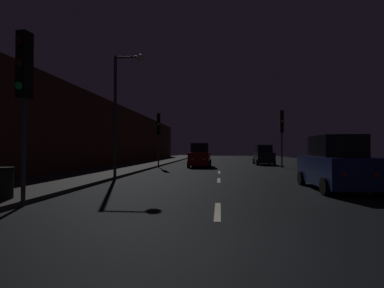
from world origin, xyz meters
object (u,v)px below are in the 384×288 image
Objects in this scene: traffic_light_far_right at (282,126)px; car_parked_right_near at (335,165)px; streetlamp_overhead at (124,96)px; trash_bin_curbside at (3,183)px; car_parked_right_far at (264,156)px; traffic_light_far_left at (159,128)px; car_approaching_headlights at (200,156)px; traffic_light_near_left at (24,79)px.

traffic_light_far_right reaches higher than car_parked_right_near.
streetlamp_overhead reaches higher than trash_bin_curbside.
trash_bin_curbside is 24.96m from car_parked_right_far.
car_parked_right_near is at bearing 27.51° from traffic_light_far_left.
traffic_light_far_right is 10.80m from traffic_light_far_left.
car_parked_right_far is (10.91, 22.45, 0.32)m from trash_bin_curbside.
trash_bin_curbside is 18.62m from car_approaching_headlights.
car_approaching_headlights is at bearing 95.78° from traffic_light_far_left.
streetlamp_overhead reaches higher than traffic_light_far_left.
car_parked_right_near reaches higher than car_parked_right_far.
traffic_light_near_left is at bearing -11.53° from car_approaching_headlights.
traffic_light_far_left is 1.12× the size of car_approaching_headlights.
traffic_light_far_right reaches higher than car_approaching_headlights.
traffic_light_far_left reaches higher than car_approaching_headlights.
traffic_light_far_right reaches higher than car_parked_right_far.
traffic_light_near_left reaches higher than car_parked_right_near.
car_parked_right_near is (10.10, 4.21, -2.64)m from traffic_light_near_left.
traffic_light_far_left is at bearing 118.41° from car_parked_right_far.
traffic_light_near_left reaches higher than car_approaching_headlights.
car_approaching_headlights is (4.55, 18.06, 0.37)m from trash_bin_curbside.
car_parked_right_far is (10.10, 22.72, -2.68)m from traffic_light_near_left.
traffic_light_far_left is 1.17× the size of car_parked_right_far.
traffic_light_far_right reaches higher than traffic_light_far_left.
streetlamp_overhead is at bearing -8.26° from traffic_light_far_left.
trash_bin_curbside is 0.22× the size of car_approaching_headlights.
trash_bin_curbside is at bearing -14.14° from car_approaching_headlights.
car_parked_right_near is at bearing 120.54° from traffic_light_near_left.
streetlamp_overhead is at bearing -42.22° from traffic_light_far_right.
car_parked_right_near is at bearing -180.00° from car_parked_right_far.
car_parked_right_far is at bearing 57.70° from streetlamp_overhead.
streetlamp_overhead is 1.57× the size of car_approaching_headlights.
traffic_light_near_left is 3.12m from trash_bin_curbside.
car_approaching_headlights reaches higher than car_parked_right_near.
traffic_light_far_left is 4.52m from car_approaching_headlights.
traffic_light_near_left is at bearing -28.39° from traffic_light_far_right.
trash_bin_curbside is (-0.81, 0.27, -3.00)m from traffic_light_near_left.
trash_bin_curbside is at bearing -12.92° from traffic_light_far_left.
traffic_light_near_left reaches higher than traffic_light_far_left.
traffic_light_far_right is 0.74× the size of streetlamp_overhead.
traffic_light_far_right is 20.78m from traffic_light_near_left.
streetlamp_overhead is at bearing 80.44° from trash_bin_curbside.
traffic_light_far_left is at bearing -74.38° from car_approaching_headlights.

